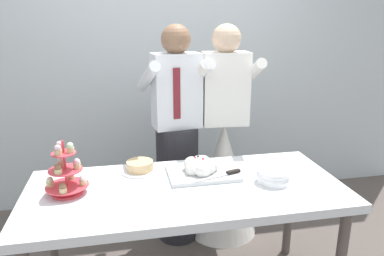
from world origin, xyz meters
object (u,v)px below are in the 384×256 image
dessert_table (186,198)px  round_cake (140,167)px  person_groom (177,149)px  plate_stack (274,176)px  main_cake_tray (202,168)px  cupcake_stand (66,174)px  person_bride (223,164)px

dessert_table → round_cake: bearing=132.3°
person_groom → plate_stack: bearing=-59.2°
main_cake_tray → round_cake: size_ratio=1.79×
dessert_table → cupcake_stand: size_ratio=5.90×
cupcake_stand → plate_stack: 1.17m
plate_stack → person_bride: 0.80m
dessert_table → person_bride: 0.85m
cupcake_stand → plate_stack: cupcake_stand is taller
round_cake → person_groom: person_groom is taller
main_cake_tray → dessert_table: bearing=-131.1°
dessert_table → round_cake: 0.38m
dessert_table → round_cake: (-0.24, 0.27, 0.10)m
cupcake_stand → main_cake_tray: bearing=7.2°
dessert_table → round_cake: round_cake is taller
main_cake_tray → person_groom: (-0.06, 0.57, -0.07)m
round_cake → person_bride: 0.84m
person_groom → dessert_table: bearing=-94.9°
person_bride → round_cake: bearing=-146.3°
main_cake_tray → round_cake: (-0.37, 0.13, -0.01)m
dessert_table → person_bride: size_ratio=1.08×
main_cake_tray → person_groom: 0.57m
cupcake_stand → main_cake_tray: 0.78m
cupcake_stand → person_bride: size_ratio=0.18×
person_groom → round_cake: bearing=-124.8°
round_cake → main_cake_tray: bearing=-19.1°
plate_stack → round_cake: plate_stack is taller
person_bride → main_cake_tray: bearing=-118.1°
dessert_table → plate_stack: (0.51, -0.04, 0.11)m
plate_stack → person_bride: bearing=95.8°
dessert_table → cupcake_stand: bearing=176.2°
round_cake → person_bride: size_ratio=0.14×
plate_stack → round_cake: size_ratio=0.82×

